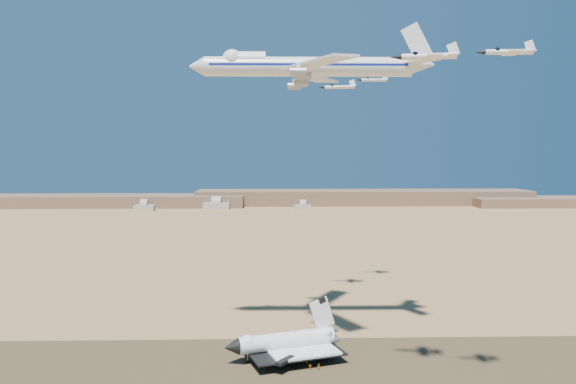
{
  "coord_description": "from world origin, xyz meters",
  "views": [
    {
      "loc": [
        5.18,
        -167.27,
        64.82
      ],
      "look_at": [
        10.06,
        8.0,
        52.73
      ],
      "focal_mm": 35.0,
      "sensor_mm": 36.0,
      "label": 1
    }
  ],
  "objects_px": {
    "crew_b": "(319,367)",
    "chase_jet_a": "(427,56)",
    "shuttle": "(285,343)",
    "chase_jet_b": "(508,52)",
    "chase_jet_c": "(339,87)",
    "chase_jet_d": "(373,80)",
    "carrier_747": "(301,67)",
    "crew_c": "(310,367)",
    "crew_a": "(307,362)"
  },
  "relations": [
    {
      "from": "crew_b",
      "to": "crew_c",
      "type": "distance_m",
      "value": 2.62
    },
    {
      "from": "crew_b",
      "to": "crew_a",
      "type": "bearing_deg",
      "value": 41.64
    },
    {
      "from": "crew_c",
      "to": "chase_jet_a",
      "type": "xyz_separation_m",
      "value": [
        26.83,
        -25.44,
        87.63
      ]
    },
    {
      "from": "crew_a",
      "to": "chase_jet_d",
      "type": "xyz_separation_m",
      "value": [
        35.51,
        89.49,
        97.24
      ]
    },
    {
      "from": "carrier_747",
      "to": "crew_b",
      "type": "relative_size",
      "value": 44.38
    },
    {
      "from": "carrier_747",
      "to": "crew_c",
      "type": "bearing_deg",
      "value": -85.68
    },
    {
      "from": "chase_jet_a",
      "to": "crew_a",
      "type": "bearing_deg",
      "value": 143.87
    },
    {
      "from": "crew_c",
      "to": "chase_jet_b",
      "type": "distance_m",
      "value": 103.11
    },
    {
      "from": "chase_jet_b",
      "to": "shuttle",
      "type": "bearing_deg",
      "value": 144.68
    },
    {
      "from": "shuttle",
      "to": "chase_jet_d",
      "type": "xyz_separation_m",
      "value": [
        41.99,
        83.44,
        93.21
      ]
    },
    {
      "from": "crew_a",
      "to": "chase_jet_b",
      "type": "height_order",
      "value": "chase_jet_b"
    },
    {
      "from": "carrier_747",
      "to": "chase_jet_a",
      "type": "relative_size",
      "value": 4.91
    },
    {
      "from": "crew_b",
      "to": "chase_jet_d",
      "type": "relative_size",
      "value": 0.12
    },
    {
      "from": "carrier_747",
      "to": "crew_a",
      "type": "xyz_separation_m",
      "value": [
        0.89,
        -20.95,
        -92.57
      ]
    },
    {
      "from": "chase_jet_d",
      "to": "crew_a",
      "type": "bearing_deg",
      "value": -114.25
    },
    {
      "from": "chase_jet_a",
      "to": "chase_jet_c",
      "type": "xyz_separation_m",
      "value": [
        -9.95,
        100.35,
        4.24
      ]
    },
    {
      "from": "shuttle",
      "to": "chase_jet_b",
      "type": "xyz_separation_m",
      "value": [
        51.08,
        -41.9,
        83.49
      ]
    },
    {
      "from": "chase_jet_a",
      "to": "chase_jet_d",
      "type": "xyz_separation_m",
      "value": [
        7.94,
        118.55,
        9.66
      ]
    },
    {
      "from": "chase_jet_d",
      "to": "chase_jet_a",
      "type": "bearing_deg",
      "value": -96.44
    },
    {
      "from": "shuttle",
      "to": "crew_c",
      "type": "bearing_deg",
      "value": -71.76
    },
    {
      "from": "shuttle",
      "to": "carrier_747",
      "type": "relative_size",
      "value": 0.47
    },
    {
      "from": "chase_jet_a",
      "to": "chase_jet_d",
      "type": "bearing_deg",
      "value": 96.55
    },
    {
      "from": "chase_jet_a",
      "to": "chase_jet_c",
      "type": "bearing_deg",
      "value": 106.04
    },
    {
      "from": "chase_jet_c",
      "to": "chase_jet_d",
      "type": "bearing_deg",
      "value": 54.01
    },
    {
      "from": "crew_c",
      "to": "crew_b",
      "type": "bearing_deg",
      "value": -162.53
    },
    {
      "from": "chase_jet_a",
      "to": "chase_jet_d",
      "type": "distance_m",
      "value": 119.21
    },
    {
      "from": "crew_b",
      "to": "chase_jet_d",
      "type": "bearing_deg",
      "value": -21.15
    },
    {
      "from": "crew_a",
      "to": "chase_jet_c",
      "type": "height_order",
      "value": "chase_jet_c"
    },
    {
      "from": "crew_c",
      "to": "chase_jet_d",
      "type": "height_order",
      "value": "chase_jet_d"
    },
    {
      "from": "crew_c",
      "to": "chase_jet_a",
      "type": "bearing_deg",
      "value": 151.64
    },
    {
      "from": "shuttle",
      "to": "crew_b",
      "type": "xyz_separation_m",
      "value": [
        9.84,
        -9.56,
        -4.07
      ]
    },
    {
      "from": "crew_b",
      "to": "chase_jet_b",
      "type": "relative_size",
      "value": 0.13
    },
    {
      "from": "shuttle",
      "to": "chase_jet_d",
      "type": "distance_m",
      "value": 131.96
    },
    {
      "from": "crew_a",
      "to": "crew_b",
      "type": "relative_size",
      "value": 1.04
    },
    {
      "from": "carrier_747",
      "to": "crew_c",
      "type": "distance_m",
      "value": 95.84
    },
    {
      "from": "shuttle",
      "to": "crew_a",
      "type": "distance_m",
      "value": 9.73
    },
    {
      "from": "crew_c",
      "to": "carrier_747",
      "type": "bearing_deg",
      "value": -71.06
    },
    {
      "from": "crew_c",
      "to": "chase_jet_d",
      "type": "distance_m",
      "value": 139.09
    },
    {
      "from": "chase_jet_c",
      "to": "chase_jet_b",
      "type": "bearing_deg",
      "value": -67.36
    },
    {
      "from": "crew_a",
      "to": "crew_c",
      "type": "relative_size",
      "value": 1.07
    },
    {
      "from": "crew_a",
      "to": "chase_jet_a",
      "type": "bearing_deg",
      "value": -135.68
    },
    {
      "from": "shuttle",
      "to": "carrier_747",
      "type": "height_order",
      "value": "carrier_747"
    },
    {
      "from": "shuttle",
      "to": "chase_jet_a",
      "type": "xyz_separation_m",
      "value": [
        34.05,
        -35.11,
        83.55
      ]
    },
    {
      "from": "chase_jet_a",
      "to": "carrier_747",
      "type": "bearing_deg",
      "value": 130.03
    },
    {
      "from": "shuttle",
      "to": "chase_jet_b",
      "type": "height_order",
      "value": "chase_jet_b"
    },
    {
      "from": "chase_jet_a",
      "to": "crew_b",
      "type": "bearing_deg",
      "value": 143.84
    },
    {
      "from": "carrier_747",
      "to": "chase_jet_b",
      "type": "height_order",
      "value": "carrier_747"
    },
    {
      "from": "crew_a",
      "to": "chase_jet_c",
      "type": "distance_m",
      "value": 117.57
    },
    {
      "from": "crew_b",
      "to": "chase_jet_a",
      "type": "relative_size",
      "value": 0.11
    },
    {
      "from": "crew_b",
      "to": "chase_jet_a",
      "type": "height_order",
      "value": "chase_jet_a"
    }
  ]
}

